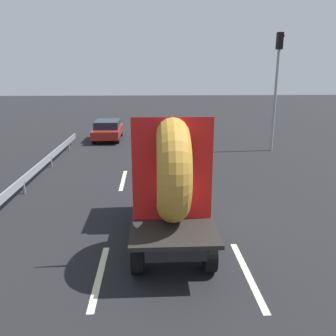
{
  "coord_description": "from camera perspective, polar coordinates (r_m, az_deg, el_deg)",
  "views": [
    {
      "loc": [
        -0.76,
        -9.94,
        4.62
      ],
      "look_at": [
        -0.27,
        0.05,
        1.83
      ],
      "focal_mm": 37.25,
      "sensor_mm": 36.0,
      "label": 1
    }
  ],
  "objects": [
    {
      "name": "traffic_light",
      "position": [
        21.43,
        17.39,
        14.02
      ],
      "size": [
        0.42,
        0.36,
        6.69
      ],
      "color": "gray",
      "rests_on": "ground_plane"
    },
    {
      "name": "lane_dash_left_far",
      "position": [
        15.43,
        -7.34,
        -1.96
      ],
      "size": [
        0.16,
        2.87,
        0.01
      ],
      "primitive_type": "cube",
      "rotation": [
        0.0,
        0.0,
        1.57
      ],
      "color": "beige",
      "rests_on": "ground_plane"
    },
    {
      "name": "lane_dash_left_near",
      "position": [
        8.67,
        -11.16,
        -16.9
      ],
      "size": [
        0.16,
        2.69,
        0.01
      ],
      "primitive_type": "cube",
      "rotation": [
        0.0,
        0.0,
        1.57
      ],
      "color": "beige",
      "rests_on": "ground_plane"
    },
    {
      "name": "lane_dash_right_near",
      "position": [
        8.79,
        12.88,
        -16.52
      ],
      "size": [
        0.16,
        2.91,
        0.01
      ],
      "primitive_type": "cube",
      "rotation": [
        0.0,
        0.0,
        1.57
      ],
      "color": "beige",
      "rests_on": "ground_plane"
    },
    {
      "name": "distant_sedan",
      "position": [
        24.61,
        -9.82,
        6.25
      ],
      "size": [
        1.78,
        4.15,
        1.35
      ],
      "color": "black",
      "rests_on": "ground_plane"
    },
    {
      "name": "ground_plane",
      "position": [
        10.98,
        1.43,
        -9.3
      ],
      "size": [
        120.0,
        120.0,
        0.0
      ],
      "primitive_type": "plane",
      "color": "black"
    },
    {
      "name": "lane_dash_right_far",
      "position": [
        15.38,
        5.68,
        -1.97
      ],
      "size": [
        0.16,
        2.23,
        0.01
      ],
      "primitive_type": "cube",
      "rotation": [
        0.0,
        0.0,
        1.57
      ],
      "color": "beige",
      "rests_on": "ground_plane"
    },
    {
      "name": "guardrail",
      "position": [
        16.35,
        -20.41,
        0.1
      ],
      "size": [
        0.1,
        15.46,
        0.71
      ],
      "color": "gray",
      "rests_on": "ground_plane"
    },
    {
      "name": "flatbed_truck",
      "position": [
        9.75,
        0.2,
        -1.45
      ],
      "size": [
        2.02,
        5.12,
        3.62
      ],
      "color": "black",
      "rests_on": "ground_plane"
    }
  ]
}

